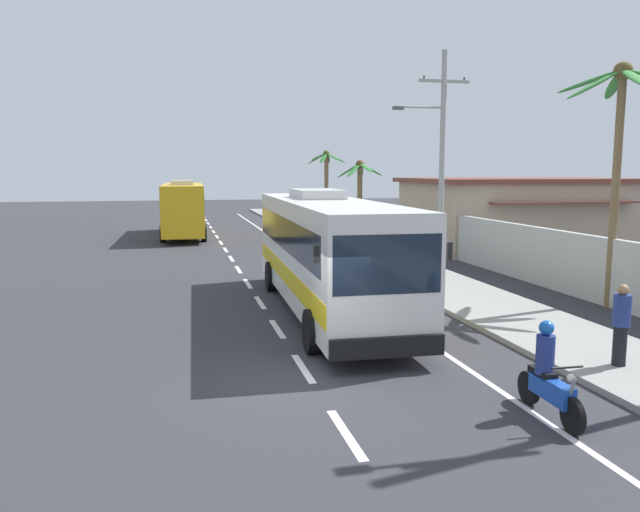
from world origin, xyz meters
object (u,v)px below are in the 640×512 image
Objects in this scene: palm_third at (620,125)px; utility_pole_mid at (441,154)px; palm_nearest at (326,173)px; palm_second at (360,184)px; coach_bus_far_lane at (183,207)px; coach_bus_foreground at (326,249)px; pedestrian_far_walk at (382,245)px; pedestrian_midwalk at (621,323)px; roadside_building at (519,213)px; motorcycle_beside_bus at (548,379)px.

utility_pole_mid is at bearing 102.17° from palm_third.
palm_nearest reaches higher than palm_second.
palm_nearest reaches higher than coach_bus_far_lane.
palm_second reaches higher than coach_bus_far_lane.
coach_bus_foreground is 10.47m from utility_pole_mid.
pedestrian_far_walk is at bearing 162.08° from utility_pole_mid.
pedestrian_midwalk is (8.54, -30.04, -0.84)m from coach_bus_far_lane.
coach_bus_foreground is 23.01m from palm_second.
coach_bus_foreground is 7.70× the size of pedestrian_far_walk.
pedestrian_midwalk is 28.91m from palm_second.
utility_pole_mid is at bearing -141.85° from roadside_building.
utility_pole_mid is (2.18, 14.29, 3.90)m from pedestrian_midwalk.
coach_bus_foreground is 2.46× the size of palm_second.
pedestrian_midwalk is 0.29× the size of palm_nearest.
palm_nearest reaches higher than coach_bus_foreground.
motorcycle_beside_bus is at bearing -122.31° from pedestrian_midwalk.
motorcycle_beside_bus is 17.07m from pedestrian_far_walk.
palm_second reaches higher than pedestrian_midwalk.
palm_nearest is at bearing 87.27° from utility_pole_mid.
palm_third reaches higher than coach_bus_foreground.
pedestrian_far_walk is 4.69m from utility_pole_mid.
palm_second is at bearing 92.89° from palm_third.
roadside_building is (7.29, 5.73, -3.03)m from utility_pole_mid.
coach_bus_far_lane reaches higher than coach_bus_foreground.
pedestrian_far_walk is at bearing 116.19° from pedestrian_midwalk.
coach_bus_foreground reaches higher than pedestrian_far_walk.
motorcycle_beside_bus is 17.41m from utility_pole_mid.
pedestrian_midwalk is (4.68, -6.99, -0.84)m from coach_bus_foreground.
motorcycle_beside_bus is at bearing -100.73° from palm_second.
palm_third reaches higher than roadside_building.
pedestrian_far_walk is (8.37, -15.00, -0.93)m from coach_bus_far_lane.
palm_third is at bearing -87.11° from palm_second.
pedestrian_far_walk is 0.21× the size of palm_third.
palm_third reaches higher than motorcycle_beside_bus.
roadside_building reaches higher than coach_bus_foreground.
palm_nearest is (3.58, 25.11, 3.10)m from pedestrian_far_walk.
palm_second is (3.06, 13.62, 2.41)m from pedestrian_far_walk.
pedestrian_midwalk is at bearing -95.77° from palm_second.
palm_nearest is (11.95, 10.11, 2.17)m from coach_bus_far_lane.
pedestrian_far_walk is (-0.17, 15.05, -0.09)m from pedestrian_midwalk.
palm_second is (2.90, 28.67, 2.31)m from pedestrian_midwalk.
coach_bus_far_lane is at bearing 99.51° from coach_bus_foreground.
palm_third reaches higher than coach_bus_far_lane.
coach_bus_foreground is 6.96× the size of pedestrian_midwalk.
pedestrian_midwalk is at bearing -74.14° from coach_bus_far_lane.
motorcycle_beside_bus is 25.10m from roadside_building.
utility_pole_mid is 0.78× the size of roadside_building.
pedestrian_midwalk is (2.88, 1.81, 0.38)m from motorcycle_beside_bus.
motorcycle_beside_bus is at bearing -107.43° from utility_pole_mid.
roadside_building reaches higher than pedestrian_midwalk.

